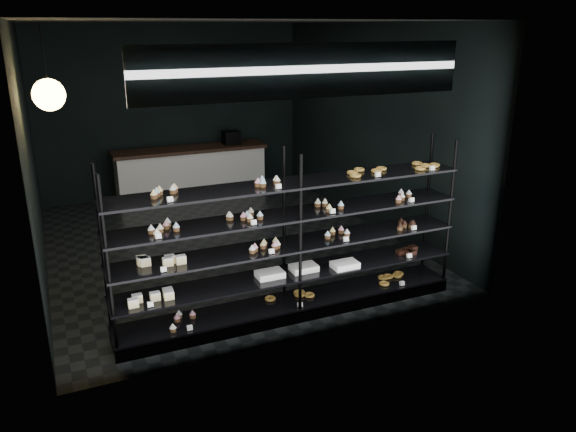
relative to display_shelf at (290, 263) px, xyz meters
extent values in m
cube|color=black|center=(-0.03, 2.45, -0.62)|extent=(5.00, 6.00, 0.01)
cube|color=black|center=(-0.03, 2.45, 2.57)|extent=(5.00, 6.00, 0.01)
cube|color=black|center=(-0.03, 5.45, 0.97)|extent=(5.00, 0.01, 3.20)
cube|color=black|center=(-0.03, -0.55, 0.97)|extent=(5.00, 0.01, 3.20)
cube|color=black|center=(-2.53, 2.45, 0.97)|extent=(0.01, 6.00, 3.20)
cube|color=black|center=(2.47, 2.45, 0.97)|extent=(0.01, 6.00, 3.20)
cube|color=black|center=(0.02, 0.00, -0.57)|extent=(4.00, 0.50, 0.12)
cylinder|color=black|center=(-1.95, -0.22, 0.36)|extent=(0.04, 0.04, 1.85)
cylinder|color=black|center=(-1.95, 0.22, 0.36)|extent=(0.04, 0.04, 1.85)
cylinder|color=black|center=(0.02, -0.22, 0.36)|extent=(0.04, 0.04, 1.85)
cylinder|color=black|center=(0.02, 0.22, 0.36)|extent=(0.04, 0.04, 1.85)
cylinder|color=black|center=(1.99, -0.22, 0.36)|extent=(0.04, 0.04, 1.85)
cylinder|color=black|center=(1.99, 0.22, 0.36)|extent=(0.04, 0.04, 1.85)
cube|color=black|center=(0.02, 0.00, -0.48)|extent=(4.00, 0.50, 0.03)
cube|color=black|center=(0.02, 0.00, -0.13)|extent=(4.00, 0.50, 0.02)
cube|color=black|center=(0.02, 0.00, 0.22)|extent=(4.00, 0.50, 0.02)
cube|color=black|center=(0.02, 0.00, 0.57)|extent=(4.00, 0.50, 0.02)
cube|color=black|center=(0.02, 0.00, 0.92)|extent=(4.00, 0.50, 0.02)
cube|color=white|center=(-1.33, -0.18, 0.96)|extent=(0.06, 0.04, 0.06)
cube|color=white|center=(-0.24, -0.18, 0.96)|extent=(0.05, 0.04, 0.06)
cube|color=white|center=(0.96, -0.18, 0.96)|extent=(0.05, 0.04, 0.06)
cube|color=white|center=(1.71, -0.18, 0.96)|extent=(0.06, 0.04, 0.06)
cube|color=white|center=(-1.43, -0.18, 0.61)|extent=(0.06, 0.04, 0.06)
cube|color=white|center=(-0.51, -0.18, 0.61)|extent=(0.05, 0.04, 0.06)
cube|color=white|center=(0.43, -0.18, 0.61)|extent=(0.06, 0.04, 0.06)
cube|color=white|center=(1.46, -0.18, 0.61)|extent=(0.06, 0.04, 0.06)
cube|color=white|center=(-1.43, -0.18, 0.26)|extent=(0.06, 0.04, 0.06)
cube|color=white|center=(-0.30, -0.18, 0.26)|extent=(0.06, 0.04, 0.06)
cube|color=white|center=(0.56, -0.18, 0.26)|extent=(0.05, 0.04, 0.06)
cube|color=white|center=(1.47, -0.18, 0.26)|extent=(0.06, 0.04, 0.06)
cube|color=white|center=(-1.56, -0.18, -0.09)|extent=(0.06, 0.04, 0.06)
cube|color=white|center=(1.51, -0.18, -0.09)|extent=(0.06, 0.04, 0.06)
cube|color=white|center=(-1.20, -0.18, -0.44)|extent=(0.06, 0.04, 0.06)
cube|color=white|center=(0.00, -0.18, -0.44)|extent=(0.06, 0.04, 0.06)
cube|color=white|center=(1.36, -0.18, -0.44)|extent=(0.06, 0.04, 0.06)
cube|color=#0E1446|center=(-0.03, -0.47, 2.12)|extent=(3.20, 0.04, 0.45)
cube|color=white|center=(-0.03, -0.49, 2.12)|extent=(3.30, 0.02, 0.50)
cylinder|color=black|center=(-2.23, 1.27, 2.27)|extent=(0.01, 0.01, 0.56)
sphere|color=#FFC259|center=(-2.23, 1.27, 1.82)|extent=(0.34, 0.34, 0.34)
cube|color=beige|center=(0.14, 4.95, -0.17)|extent=(2.75, 0.60, 0.92)
cube|color=black|center=(0.14, 4.95, 0.32)|extent=(2.86, 0.65, 0.06)
cube|color=black|center=(0.95, 4.95, 0.48)|extent=(0.30, 0.30, 0.25)
camera|label=1|loc=(-2.34, -5.26, 2.51)|focal=35.00mm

